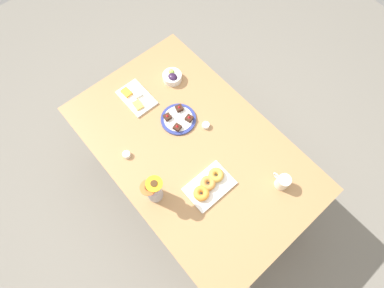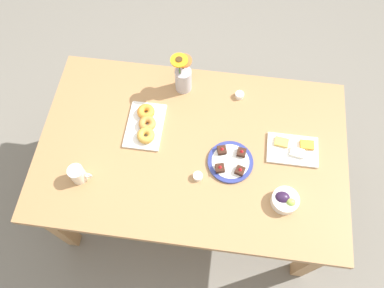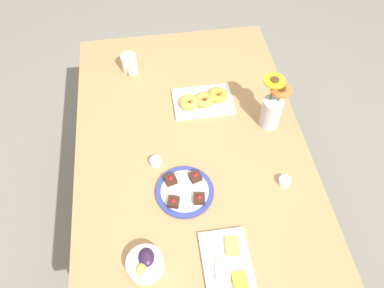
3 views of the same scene
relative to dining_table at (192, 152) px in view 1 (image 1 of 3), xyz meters
name	(u,v)px [view 1 (image 1 of 3)]	position (x,y,z in m)	size (l,w,h in m)	color
ground_plane	(192,181)	(0.00, 0.00, -0.65)	(6.00, 6.00, 0.00)	slate
dining_table	(192,152)	(0.00, 0.00, 0.00)	(1.60, 1.00, 0.74)	#A87A4C
coffee_mug	(283,182)	(-0.53, -0.24, 0.13)	(0.11, 0.08, 0.10)	silver
grape_bowl	(172,77)	(0.48, -0.23, 0.12)	(0.13, 0.13, 0.07)	white
cheese_platter	(136,98)	(0.52, 0.05, 0.10)	(0.26, 0.17, 0.03)	white
croissant_platter	(209,185)	(-0.26, 0.09, 0.11)	(0.19, 0.28, 0.05)	white
jam_cup_honey	(126,154)	(0.22, 0.35, 0.10)	(0.05, 0.05, 0.03)	white
jam_cup_berry	(206,125)	(0.05, -0.16, 0.10)	(0.05, 0.05, 0.03)	white
dessert_plate	(178,119)	(0.20, -0.06, 0.10)	(0.23, 0.23, 0.05)	navy
flower_vase	(154,191)	(-0.10, 0.37, 0.18)	(0.11, 0.12, 0.26)	#B2B2BC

